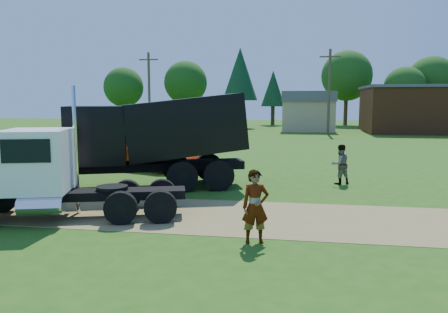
% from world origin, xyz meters
% --- Properties ---
extents(ground, '(140.00, 140.00, 0.00)m').
position_xyz_m(ground, '(0.00, 0.00, 0.00)').
color(ground, '#235312').
rests_on(ground, ground).
extents(dirt_track, '(120.00, 4.20, 0.01)m').
position_xyz_m(dirt_track, '(0.00, 0.00, 0.01)').
color(dirt_track, olive).
rests_on(dirt_track, ground).
extents(white_semi_tractor, '(6.84, 3.88, 4.05)m').
position_xyz_m(white_semi_tractor, '(-4.90, -1.20, 1.38)').
color(white_semi_tractor, black).
rests_on(white_semi_tractor, ground).
extents(black_dump_truck, '(9.07, 5.62, 3.90)m').
position_xyz_m(black_dump_truck, '(-3.45, 3.89, 2.14)').
color(black_dump_truck, black).
rests_on(black_dump_truck, ground).
extents(orange_pickup, '(6.72, 4.55, 1.71)m').
position_xyz_m(orange_pickup, '(-5.21, 9.11, 0.86)').
color(orange_pickup, '#D04209').
rests_on(orange_pickup, ground).
extents(spectator_a, '(0.78, 0.63, 1.87)m').
position_xyz_m(spectator_a, '(1.70, -2.41, 0.94)').
color(spectator_a, '#999999').
rests_on(spectator_a, ground).
extents(spectator_b, '(1.04, 0.95, 1.72)m').
position_xyz_m(spectator_b, '(4.57, 6.06, 0.86)').
color(spectator_b, '#999999').
rests_on(spectator_b, ground).
extents(brick_building, '(15.40, 10.40, 5.30)m').
position_xyz_m(brick_building, '(18.00, 40.00, 2.66)').
color(brick_building, brown).
rests_on(brick_building, ground).
extents(tan_shed, '(6.20, 5.40, 4.70)m').
position_xyz_m(tan_shed, '(4.00, 40.00, 2.42)').
color(tan_shed, tan).
rests_on(tan_shed, ground).
extents(utility_poles, '(42.20, 0.28, 9.00)m').
position_xyz_m(utility_poles, '(6.00, 35.00, 4.71)').
color(utility_poles, brown).
rests_on(utility_poles, ground).
extents(tree_row, '(56.37, 15.01, 10.89)m').
position_xyz_m(tree_row, '(6.16, 50.25, 6.32)').
color(tree_row, '#331F15').
rests_on(tree_row, ground).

